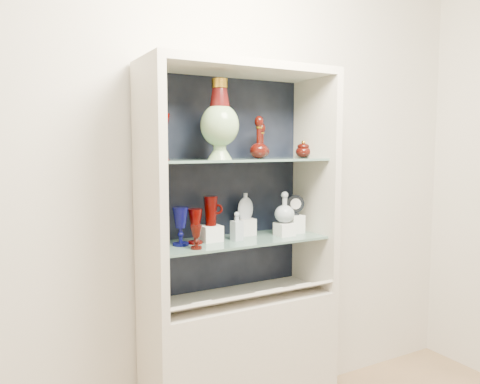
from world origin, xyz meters
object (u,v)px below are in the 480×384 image
pedestal_lamp_left (160,135)px  clear_round_decanter (285,208)px  ruby_pitcher (211,211)px  flat_flask (245,205)px  lidded_bowl (303,149)px  ruby_decanter_b (262,140)px  enamel_urn (220,119)px  ruby_goblet_small (196,237)px  cobalt_goblet (181,226)px  ruby_goblet_tall (195,226)px  clear_square_bottle (237,226)px  cameo_medallion (296,205)px  pedestal_lamp_right (216,135)px  ruby_decanter_a (259,135)px

pedestal_lamp_left → clear_round_decanter: (0.70, 0.01, -0.38)m
ruby_pitcher → flat_flask: size_ratio=1.05×
lidded_bowl → ruby_decanter_b: bearing=176.1°
enamel_urn → ruby_pitcher: bearing=90.9°
ruby_goblet_small → clear_round_decanter: 0.56m
enamel_urn → lidded_bowl: (0.58, 0.11, -0.14)m
lidded_bowl → cobalt_goblet: bearing=-177.6°
lidded_bowl → ruby_goblet_tall: 0.78m
ruby_goblet_small → ruby_decanter_b: bearing=19.4°
cobalt_goblet → ruby_pitcher: ruby_pitcher is taller
enamel_urn → clear_square_bottle: (0.12, 0.05, -0.54)m
clear_square_bottle → flat_flask: (0.11, 0.11, 0.09)m
ruby_decanter_b → flat_flask: bearing=158.4°
cameo_medallion → ruby_goblet_small: bearing=-146.3°
ruby_goblet_tall → clear_square_bottle: bearing=-7.5°
pedestal_lamp_right → clear_square_bottle: pedestal_lamp_right is taller
enamel_urn → cobalt_goblet: enamel_urn is taller
ruby_goblet_small → flat_flask: size_ratio=0.78×
ruby_decanter_a → clear_round_decanter: size_ratio=1.52×
ruby_decanter_b → ruby_goblet_tall: bearing=-173.6°
ruby_pitcher → cameo_medallion: size_ratio=1.29×
ruby_goblet_small → clear_square_bottle: bearing=18.1°
lidded_bowl → ruby_goblet_small: lidded_bowl is taller
cobalt_goblet → ruby_decanter_b: bearing=5.8°
cobalt_goblet → clear_round_decanter: (0.59, -0.04, 0.06)m
lidded_bowl → flat_flask: size_ratio=0.67×
pedestal_lamp_right → clear_round_decanter: 0.54m
cobalt_goblet → clear_square_bottle: (0.30, -0.02, -0.02)m
clear_square_bottle → ruby_goblet_tall: bearing=172.5°
ruby_goblet_tall → ruby_pitcher: size_ratio=1.15×
ruby_goblet_small → cameo_medallion: 0.67m
pedestal_lamp_right → lidded_bowl: pedestal_lamp_right is taller
ruby_decanter_b → clear_square_bottle: size_ratio=1.34×
enamel_urn → ruby_decanter_b: bearing=22.1°
ruby_goblet_small → lidded_bowl: bearing=11.2°
flat_flask → cameo_medallion: bearing=-26.1°
enamel_urn → ruby_decanter_b: size_ratio=1.93×
flat_flask → clear_round_decanter: 0.21m
pedestal_lamp_left → cobalt_goblet: 0.46m
enamel_urn → ruby_pitcher: enamel_urn is taller
clear_square_bottle → clear_round_decanter: clear_round_decanter is taller
enamel_urn → cameo_medallion: size_ratio=3.27×
ruby_decanter_b → clear_round_decanter: bearing=-43.5°
ruby_decanter_a → ruby_pitcher: (-0.26, 0.05, -0.39)m
lidded_bowl → flat_flask: lidded_bowl is taller
enamel_urn → lidded_bowl: size_ratio=3.96×
ruby_goblet_small → pedestal_lamp_left: bearing=158.0°
pedestal_lamp_left → cameo_medallion: pedestal_lamp_left is taller
ruby_decanter_b → flat_flask: ruby_decanter_b is taller
ruby_decanter_b → pedestal_lamp_left: bearing=-170.5°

